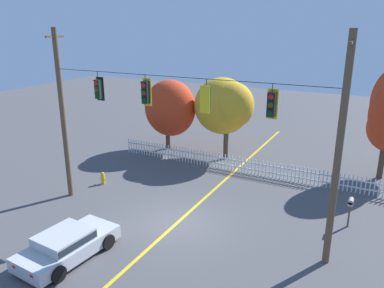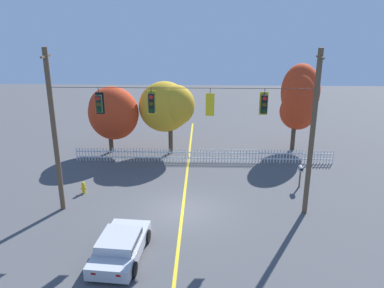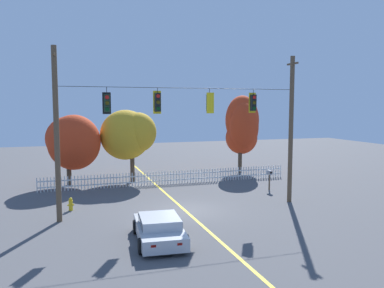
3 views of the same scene
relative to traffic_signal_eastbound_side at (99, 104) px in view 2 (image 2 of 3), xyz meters
The scene contains 14 objects.
ground 7.32m from the traffic_signal_eastbound_side, ahead, with size 80.00×80.00×0.00m, color #4C4C4F.
lane_centerline_stripe 7.32m from the traffic_signal_eastbound_side, ahead, with size 0.16×36.00×0.01m, color gold.
signal_support_span 4.46m from the traffic_signal_eastbound_side, ahead, with size 13.64×1.10×8.81m.
traffic_signal_eastbound_side is the anchor object (origin of this frame).
traffic_signal_northbound_secondary 2.67m from the traffic_signal_eastbound_side, ahead, with size 0.43×0.38×1.39m.
traffic_signal_southbound_primary 5.62m from the traffic_signal_eastbound_side, ahead, with size 0.43×0.38×1.38m.
traffic_signal_northbound_primary 8.33m from the traffic_signal_eastbound_side, ahead, with size 0.43×0.38×1.37m.
white_picket_fence 10.66m from the traffic_signal_eastbound_side, 54.45° to the left, with size 18.81×0.06×1.01m.
autumn_maple_near_fence 9.95m from the traffic_signal_eastbound_side, 99.98° to the left, with size 3.96×3.69×5.23m.
autumn_maple_mid 10.11m from the traffic_signal_eastbound_side, 74.75° to the left, with size 4.28×3.37×5.57m.
autumn_oak_far_east 16.64m from the traffic_signal_eastbound_side, 39.83° to the left, with size 2.99×3.32×6.79m.
parked_car 7.19m from the traffic_signal_eastbound_side, 69.30° to the right, with size 2.29×4.21×1.15m.
fire_hydrant 6.28m from the traffic_signal_eastbound_side, 133.95° to the left, with size 0.38×0.22×0.74m.
roadside_mailbox 12.78m from the traffic_signal_eastbound_side, 16.25° to the left, with size 0.25×0.44×1.41m.
Camera 2 is at (1.15, -19.13, 10.31)m, focal length 36.26 mm.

